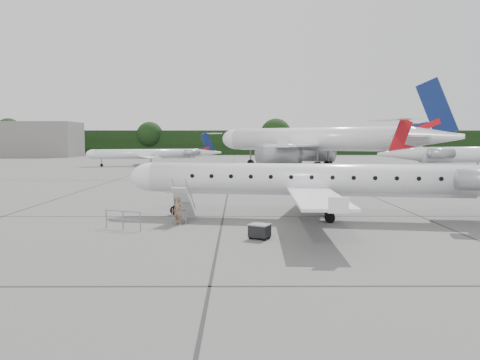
{
  "coord_description": "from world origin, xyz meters",
  "views": [
    {
      "loc": [
        -3.33,
        -25.7,
        4.77
      ],
      "look_at": [
        -3.21,
        3.3,
        2.3
      ],
      "focal_mm": 35.0,
      "sensor_mm": 36.0,
      "label": 1
    }
  ],
  "objects": [
    {
      "name": "treeline",
      "position": [
        0.0,
        130.0,
        4.0
      ],
      "size": [
        260.0,
        4.0,
        8.0
      ],
      "primitive_type": "cube",
      "color": "black",
      "rests_on": "ground"
    },
    {
      "name": "safety_railing",
      "position": [
        -9.49,
        -0.98,
        0.5
      ],
      "size": [
        2.06,
        0.92,
        1.0
      ],
      "primitive_type": null,
      "rotation": [
        0.0,
        0.0,
        -0.39
      ],
      "color": "gray",
      "rests_on": "ground"
    },
    {
      "name": "ground",
      "position": [
        0.0,
        0.0,
        0.0
      ],
      "size": [
        320.0,
        320.0,
        0.0
      ],
      "primitive_type": "plane",
      "color": "slate",
      "rests_on": "ground"
    },
    {
      "name": "passenger",
      "position": [
        -6.73,
        0.45,
        0.79
      ],
      "size": [
        0.69,
        0.62,
        1.58
      ],
      "primitive_type": "imported",
      "rotation": [
        0.0,
        0.0,
        -0.52
      ],
      "color": "brown",
      "rests_on": "ground"
    },
    {
      "name": "main_regional_jet",
      "position": [
        1.29,
        2.59,
        3.35
      ],
      "size": [
        28.75,
        22.68,
        6.7
      ],
      "primitive_type": null,
      "rotation": [
        0.0,
        0.0,
        -0.16
      ],
      "color": "white",
      "rests_on": "ground"
    },
    {
      "name": "bg_regional_left",
      "position": [
        -20.49,
        61.4,
        3.12
      ],
      "size": [
        27.74,
        23.34,
        6.23
      ],
      "primitive_type": null,
      "rotation": [
        0.0,
        0.0,
        0.3
      ],
      "color": "white",
      "rests_on": "ground"
    },
    {
      "name": "airstair",
      "position": [
        -6.53,
        1.71,
        1.05
      ],
      "size": [
        1.19,
        2.35,
        2.1
      ],
      "primitive_type": null,
      "rotation": [
        0.0,
        0.0,
        -0.16
      ],
      "color": "white",
      "rests_on": "ground"
    },
    {
      "name": "terminal_building",
      "position": [
        -70.0,
        110.0,
        5.0
      ],
      "size": [
        40.0,
        14.0,
        10.0
      ],
      "primitive_type": "cube",
      "color": "slate",
      "rests_on": "ground"
    },
    {
      "name": "baggage_cart",
      "position": [
        -2.29,
        -3.4,
        0.4
      ],
      "size": [
        1.16,
        1.09,
        0.8
      ],
      "primitive_type": null,
      "rotation": [
        0.0,
        0.0,
        -0.49
      ],
      "color": "black",
      "rests_on": "ground"
    },
    {
      "name": "bg_narrowbody",
      "position": [
        9.32,
        53.88,
        6.9
      ],
      "size": [
        47.24,
        43.66,
        13.8
      ],
      "primitive_type": null,
      "rotation": [
        0.0,
        0.0,
        -0.55
      ],
      "color": "white",
      "rests_on": "ground"
    }
  ]
}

